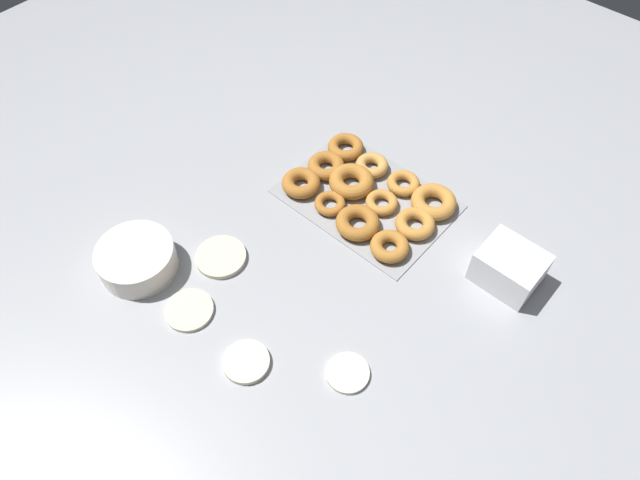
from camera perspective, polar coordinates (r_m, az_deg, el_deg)
The scene contains 8 objects.
ground_plane at distance 1.32m, azimuth -1.55°, elevation -3.35°, with size 3.00×3.00×0.00m, color #9EA0A5.
pancake_0 at distance 1.36m, azimuth -9.88°, elevation -1.69°, with size 0.12×0.12×0.01m, color beige.
pancake_1 at distance 1.29m, azimuth -12.94°, elevation -6.85°, with size 0.11×0.11×0.01m, color beige.
pancake_2 at distance 1.21m, azimuth -7.38°, elevation -12.00°, with size 0.10×0.10×0.01m, color beige.
pancake_3 at distance 1.20m, azimuth 2.78°, elevation -13.14°, with size 0.09×0.09×0.01m, color silver.
donut_tray at distance 1.45m, azimuth 4.75°, elevation 4.61°, with size 0.41×0.30×0.04m.
batter_bowl at distance 1.37m, azimuth -17.84°, elevation -1.85°, with size 0.18×0.18×0.07m.
container_stack at distance 1.34m, azimuth 18.38°, elevation -2.61°, with size 0.14×0.12×0.09m.
Camera 1 is at (-0.50, 0.52, 1.10)m, focal length 32.00 mm.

